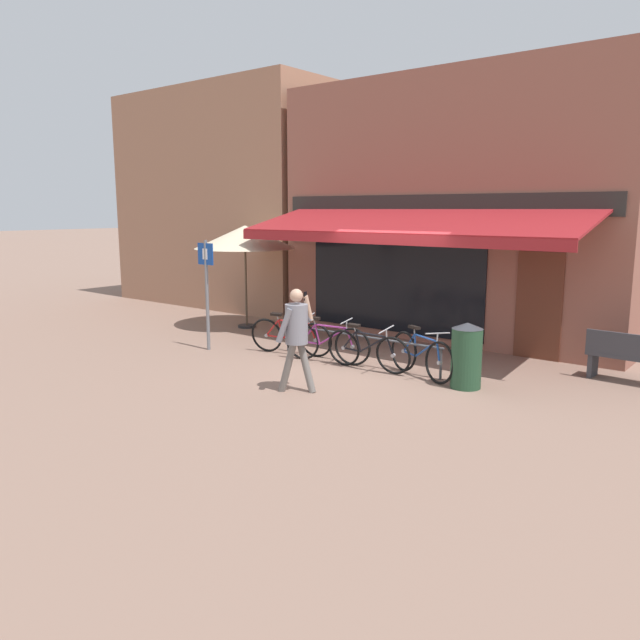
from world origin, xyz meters
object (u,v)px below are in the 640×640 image
Objects in this scene: litter_bin at (466,355)px; park_bench at (637,358)px; bicycle_black at (367,350)px; parking_sign at (207,283)px; bicycle_purple at (327,343)px; cafe_parasol at (245,237)px; bicycle_red at (290,336)px; bicycle_blue at (421,355)px; pedestrian_adult at (297,329)px.

park_bench is at bearing 42.31° from litter_bin.
parking_sign reaches higher than bicycle_black.
litter_bin reaches higher than park_bench.
cafe_parasol reaches higher than bicycle_purple.
bicycle_red is at bearing -179.65° from litter_bin.
litter_bin is (2.83, 0.09, 0.15)m from bicycle_purple.
bicycle_blue is 1.49× the size of litter_bin.
bicycle_black is at bearing 79.04° from pedestrian_adult.
pedestrian_adult is at bearing -18.70° from parking_sign.
bicycle_red is 3.70m from cafe_parasol.
cafe_parasol reaches higher than park_bench.
bicycle_purple is 2.89m from parking_sign.
bicycle_purple is 1.05× the size of pedestrian_adult.
bicycle_black is 5.31m from cafe_parasol.
litter_bin is at bearing -0.05° from bicycle_black.
parking_sign is (-4.54, -0.87, 1.01)m from bicycle_blue.
bicycle_purple is 5.38m from park_bench.
pedestrian_adult is 0.74× the size of parking_sign.
bicycle_blue is 6.16m from cafe_parasol.
park_bench is at bearing 24.34° from bicycle_black.
bicycle_black is at bearing -150.50° from park_bench.
park_bench reaches higher than bicycle_black.
parking_sign reaches higher than park_bench.
cafe_parasol is at bearing 137.68° from bicycle_red.
cafe_parasol is at bearing -174.30° from park_bench.
parking_sign is at bearing -171.53° from bicycle_black.
park_bench is at bearing 4.98° from bicycle_red.
litter_bin is at bearing -13.03° from bicycle_red.
bicycle_black is at bearing -146.54° from bicycle_blue.
bicycle_black is 1.09× the size of park_bench.
park_bench is at bearing 19.55° from parking_sign.
bicycle_red is 0.72× the size of cafe_parasol.
bicycle_black is at bearing -177.80° from litter_bin.
parking_sign is at bearing -157.53° from park_bench.
bicycle_purple is at bearing 106.68° from pedestrian_adult.
park_bench is (2.15, 1.95, -0.08)m from litter_bin.
bicycle_red is at bearing -28.94° from cafe_parasol.
pedestrian_adult is (1.80, -1.89, 0.65)m from bicycle_red.
bicycle_purple reaches higher than park_bench.
pedestrian_adult is 3.65m from parking_sign.
bicycle_purple is 1.63× the size of litter_bin.
litter_bin is 2.90m from park_bench.
pedestrian_adult is at bearing -95.70° from bicycle_black.
litter_bin reaches higher than bicycle_blue.
bicycle_purple reaches higher than bicycle_red.
pedestrian_adult is at bearing -36.76° from cafe_parasol.
cafe_parasol reaches higher than pedestrian_adult.
litter_bin is at bearing 14.28° from bicycle_blue.
cafe_parasol is at bearing -171.69° from bicycle_blue.
parking_sign is at bearing 153.78° from pedestrian_adult.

